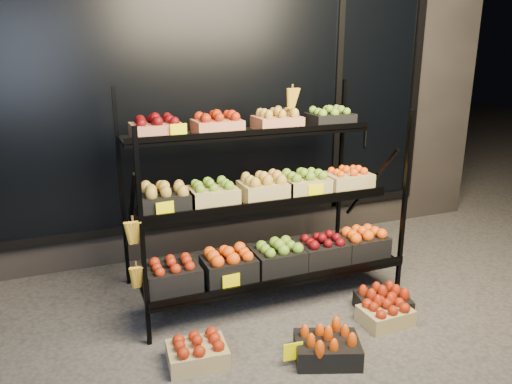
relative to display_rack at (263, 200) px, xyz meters
name	(u,v)px	position (x,y,z in m)	size (l,w,h in m)	color
ground	(296,327)	(0.01, -0.60, -0.79)	(24.00, 24.00, 0.00)	#514F4C
building	(194,65)	(0.01, 1.99, 0.96)	(6.00, 2.08, 3.50)	#2D2826
display_rack	(263,200)	(0.00, 0.00, 0.00)	(2.18, 1.02, 1.74)	black
tag_floor_a	(293,357)	(-0.21, -1.00, -0.73)	(0.13, 0.01, 0.12)	#FFF500
floor_crate_left	(197,351)	(-0.77, -0.76, -0.70)	(0.40, 0.31, 0.19)	tan
floor_crate_midleft	(327,346)	(0.03, -1.03, -0.69)	(0.49, 0.43, 0.21)	black
floor_crate_midright	(385,313)	(0.64, -0.80, -0.70)	(0.36, 0.27, 0.19)	tan
floor_crate_right	(383,301)	(0.72, -0.66, -0.70)	(0.43, 0.36, 0.20)	black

